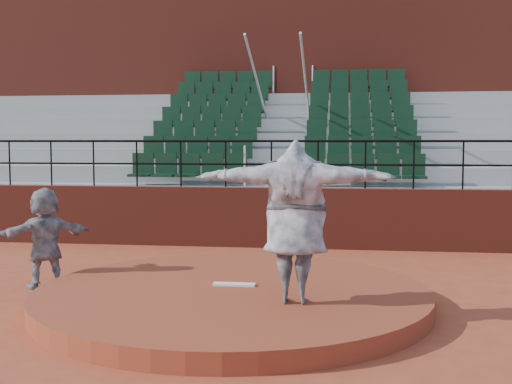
% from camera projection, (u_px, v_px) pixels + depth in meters
% --- Properties ---
extents(ground, '(90.00, 90.00, 0.00)m').
position_uv_depth(ground, '(233.00, 305.00, 9.00)').
color(ground, '#A14124').
rests_on(ground, ground).
extents(pitchers_mound, '(5.50, 5.50, 0.25)m').
position_uv_depth(pitchers_mound, '(232.00, 297.00, 8.99)').
color(pitchers_mound, '#923920').
rests_on(pitchers_mound, ground).
extents(pitching_rubber, '(0.60, 0.15, 0.03)m').
position_uv_depth(pitching_rubber, '(234.00, 284.00, 9.13)').
color(pitching_rubber, white).
rests_on(pitching_rubber, pitchers_mound).
extents(boundary_wall, '(24.00, 0.30, 1.30)m').
position_uv_depth(boundary_wall, '(271.00, 217.00, 13.89)').
color(boundary_wall, maroon).
rests_on(boundary_wall, ground).
extents(wall_railing, '(24.04, 0.05, 1.03)m').
position_uv_depth(wall_railing, '(271.00, 154.00, 13.78)').
color(wall_railing, black).
rests_on(wall_railing, boundary_wall).
extents(seating_deck, '(24.00, 5.97, 4.63)m').
position_uv_depth(seating_deck, '(286.00, 173.00, 17.44)').
color(seating_deck, gray).
rests_on(seating_deck, ground).
extents(press_box_facade, '(24.00, 3.00, 7.10)m').
position_uv_depth(press_box_facade, '(296.00, 103.00, 21.17)').
color(press_box_facade, maroon).
rests_on(press_box_facade, ground).
extents(pitcher, '(2.57, 0.78, 2.07)m').
position_uv_depth(pitcher, '(295.00, 222.00, 8.11)').
color(pitcher, black).
rests_on(pitcher, pitchers_mound).
extents(fielder, '(1.45, 1.26, 1.58)m').
position_uv_depth(fielder, '(45.00, 237.00, 10.08)').
color(fielder, black).
rests_on(fielder, ground).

